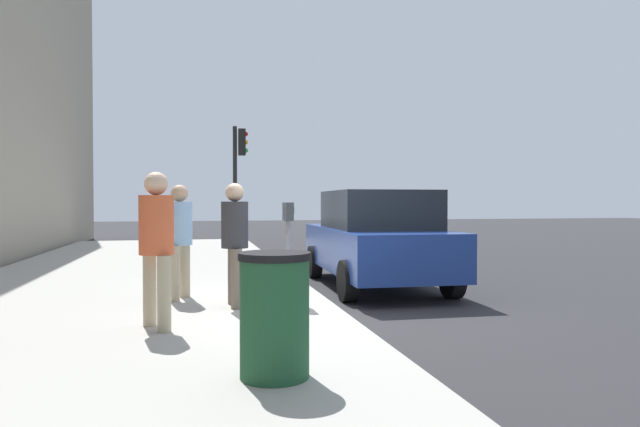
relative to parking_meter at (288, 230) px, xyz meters
name	(u,v)px	position (x,y,z in m)	size (l,w,h in m)	color
ground_plane	(332,312)	(-0.18, -0.59, -1.17)	(80.00, 80.00, 0.00)	#2B2B2D
sidewalk_slab	(108,316)	(-0.18, 2.41, -1.09)	(28.00, 6.00, 0.15)	#A8A59E
parking_meter	(288,230)	(0.00, 0.00, 0.00)	(0.36, 0.12, 1.41)	gray
pedestrian_at_meter	(235,235)	(-0.23, 0.77, -0.05)	(0.51, 0.36, 1.67)	#726656
pedestrian_bystander	(156,237)	(-1.40, 1.71, 0.01)	(0.49, 0.38, 1.75)	tan
parking_officer	(180,233)	(0.52, 1.51, -0.05)	(0.48, 0.36, 1.67)	tan
parked_sedan_near	(376,239)	(1.91, -1.94, -0.27)	(4.45, 2.06, 1.77)	navy
traffic_signal	(239,167)	(8.43, 0.08, 1.41)	(0.24, 0.44, 3.60)	black
trash_bin	(275,315)	(-3.40, 0.66, -0.51)	(0.59, 0.59, 1.01)	#1E4C2D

